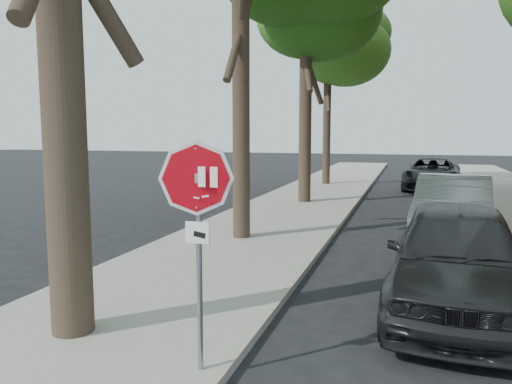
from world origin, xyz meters
TOP-DOWN VIEW (x-y plane):
  - sidewalk_left at (-2.50, 12.00)m, footprint 4.00×55.00m
  - curb_left at (-0.45, 12.00)m, footprint 0.12×55.00m
  - curb_right at (3.95, 12.00)m, footprint 0.12×55.00m
  - stop_sign at (-0.70, -0.03)m, footprint 0.76×0.34m
  - tree_far at (-2.72, 21.11)m, footprint 5.29×4.91m
  - car_a at (2.27, 3.27)m, footprint 2.31×5.15m
  - car_b at (2.60, 8.66)m, footprint 2.25×5.27m
  - car_d at (2.56, 20.74)m, footprint 2.98×5.75m

SIDE VIEW (x-z plane):
  - sidewalk_left at x=-2.50m, z-range 0.00..0.12m
  - curb_left at x=-0.45m, z-range 0.00..0.13m
  - curb_right at x=3.95m, z-range 0.00..0.13m
  - car_d at x=2.56m, z-range 0.00..1.55m
  - car_b at x=2.60m, z-range 0.00..1.69m
  - car_a at x=2.27m, z-range 0.00..1.72m
  - stop_sign at x=-0.70m, z-range 0.64..3.25m
  - tree_far at x=-2.72m, z-range 2.55..11.88m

